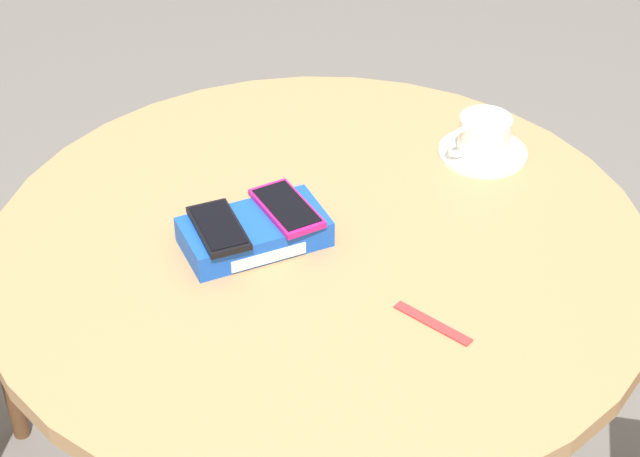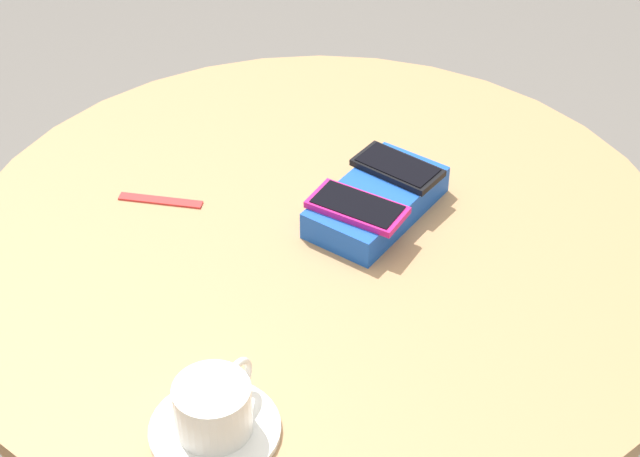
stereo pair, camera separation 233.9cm
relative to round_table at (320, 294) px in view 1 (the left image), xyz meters
The scene contains 7 objects.
round_table is the anchor object (origin of this frame).
phone_box 0.16m from the round_table, 159.90° to the left, with size 0.22×0.12×0.04m.
phone_black 0.22m from the round_table, 167.03° to the left, with size 0.07×0.13×0.01m.
phone_magenta 0.17m from the round_table, 137.40° to the left, with size 0.07×0.14×0.01m.
saucer 0.38m from the round_table, 14.44° to the left, with size 0.15×0.15×0.01m, color white.
coffee_cup 0.39m from the round_table, 14.52° to the left, with size 0.12×0.09×0.06m.
lanyard_strap 0.27m from the round_table, 77.15° to the right, with size 0.12×0.02×0.00m, color red.
Camera 1 is at (-0.56, -1.15, 1.76)m, focal length 60.00 mm.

